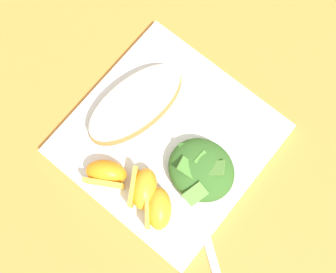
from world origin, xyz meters
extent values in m
plane|color=#C67A33|center=(0.00, 0.00, 0.00)|extent=(3.00, 3.00, 0.00)
cube|color=white|center=(0.00, 0.00, 0.01)|extent=(0.28, 0.28, 0.02)
ellipsoid|color=#A87038|center=(-0.07, 0.01, 0.03)|extent=(0.11, 0.18, 0.03)
ellipsoid|color=#B22D19|center=(-0.07, 0.01, 0.04)|extent=(0.10, 0.17, 0.01)
ellipsoid|color=beige|center=(-0.07, 0.01, 0.05)|extent=(0.10, 0.17, 0.01)
ellipsoid|color=#336023|center=(0.07, -0.01, 0.04)|extent=(0.10, 0.09, 0.04)
cube|color=#4C8433|center=(0.06, -0.02, 0.04)|extent=(0.03, 0.03, 0.02)
cube|color=#5B8E3D|center=(0.08, 0.00, 0.05)|extent=(0.04, 0.04, 0.02)
cube|color=#336023|center=(0.04, 0.00, 0.04)|extent=(0.04, 0.04, 0.00)
cube|color=#5B8E3D|center=(0.09, -0.04, 0.05)|extent=(0.03, 0.03, 0.02)
cube|color=#4C8433|center=(0.07, 0.00, 0.05)|extent=(0.03, 0.02, 0.01)
cube|color=#4C8433|center=(0.06, -0.02, 0.05)|extent=(0.04, 0.03, 0.02)
ellipsoid|color=orange|center=(-0.03, -0.10, 0.04)|extent=(0.07, 0.06, 0.04)
cube|color=gold|center=(-0.03, -0.11, 0.04)|extent=(0.05, 0.03, 0.03)
ellipsoid|color=orange|center=(0.02, -0.08, 0.04)|extent=(0.06, 0.07, 0.04)
cube|color=gold|center=(0.01, -0.09, 0.04)|extent=(0.04, 0.05, 0.03)
ellipsoid|color=orange|center=(0.06, -0.09, 0.04)|extent=(0.07, 0.07, 0.04)
cube|color=gold|center=(0.05, -0.10, 0.04)|extent=(0.04, 0.05, 0.03)
cube|color=silver|center=(0.12, -0.07, 0.00)|extent=(0.04, 0.04, 0.01)
camera|label=1|loc=(0.09, -0.10, 0.61)|focal=42.63mm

